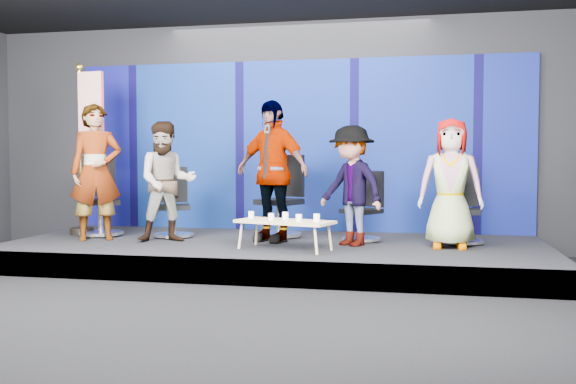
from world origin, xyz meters
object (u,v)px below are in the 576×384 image
at_px(chair_e, 462,219).
at_px(mug_a, 251,215).
at_px(panelist_b, 167,182).
at_px(panelist_e, 451,183).
at_px(chair_a, 100,210).
at_px(mug_b, 271,217).
at_px(chair_b, 174,214).
at_px(mug_d, 299,218).
at_px(mug_e, 317,218).
at_px(panelist_a, 96,172).
at_px(mug_c, 285,216).
at_px(chair_d, 364,218).
at_px(coffee_table, 285,223).
at_px(panelist_c, 272,171).
at_px(chair_c, 282,210).
at_px(panelist_d, 351,186).
at_px(flag_stand, 87,144).

bearing_deg(chair_e, mug_a, -159.73).
relative_size(panelist_b, panelist_e, 1.00).
relative_size(chair_a, mug_b, 13.37).
distance_m(chair_b, mug_d, 2.25).
distance_m(chair_b, chair_e, 3.93).
distance_m(chair_e, mug_e, 2.05).
relative_size(chair_b, mug_b, 11.59).
height_order(chair_b, chair_e, chair_e).
xyz_separation_m(panelist_a, panelist_b, (1.00, 0.04, -0.12)).
bearing_deg(panelist_b, panelist_e, -21.15).
relative_size(chair_b, chair_e, 1.00).
height_order(panelist_b, mug_c, panelist_b).
bearing_deg(mug_a, chair_a, 164.22).
height_order(chair_d, mug_c, chair_d).
height_order(panelist_a, mug_b, panelist_a).
xyz_separation_m(chair_d, mug_e, (-0.46, -1.08, 0.10)).
bearing_deg(coffee_table, chair_b, 153.17).
distance_m(panelist_a, chair_b, 1.20).
bearing_deg(mug_b, panelist_c, 102.94).
relative_size(chair_c, mug_a, 13.38).
relative_size(panelist_e, mug_b, 18.79).
bearing_deg(mug_d, panelist_b, 163.69).
height_order(chair_a, panelist_d, panelist_d).
height_order(panelist_a, panelist_e, panelist_a).
relative_size(panelist_a, panelist_b, 1.15).
bearing_deg(panelist_b, chair_e, -14.30).
distance_m(mug_c, flag_stand, 3.30).
bearing_deg(panelist_e, mug_b, -162.37).
xyz_separation_m(panelist_a, coffee_table, (2.69, -0.38, -0.59)).
bearing_deg(panelist_d, mug_a, -126.98).
bearing_deg(mug_a, chair_b, 150.86).
xyz_separation_m(chair_e, mug_c, (-2.14, -0.95, 0.08)).
relative_size(panelist_c, panelist_d, 1.23).
bearing_deg(panelist_c, panelist_b, -145.13).
bearing_deg(chair_a, panelist_c, -34.24).
height_order(panelist_b, chair_e, panelist_b).
relative_size(chair_d, mug_c, 10.26).
bearing_deg(panelist_d, panelist_a, -141.52).
distance_m(panelist_d, coffee_table, 1.02).
height_order(panelist_c, mug_b, panelist_c).
bearing_deg(mug_b, panelist_b, 163.40).
distance_m(panelist_e, mug_e, 1.73).
xyz_separation_m(mug_c, flag_stand, (-3.07, 0.78, 0.90)).
relative_size(chair_d, chair_e, 0.95).
xyz_separation_m(panelist_b, flag_stand, (-1.39, 0.44, 0.51)).
distance_m(panelist_b, panelist_d, 2.44).
bearing_deg(coffee_table, mug_c, 97.06).
relative_size(coffee_table, mug_e, 14.06).
xyz_separation_m(panelist_c, panelist_d, (1.08, -0.20, -0.18)).
distance_m(panelist_a, panelist_b, 1.01).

